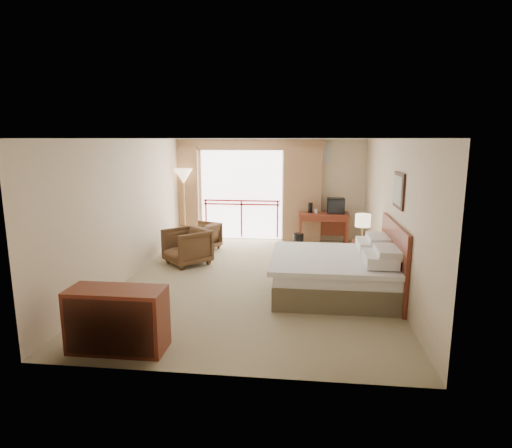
# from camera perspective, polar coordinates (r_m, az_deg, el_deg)

# --- Properties ---
(floor) EXTENTS (7.00, 7.00, 0.00)m
(floor) POSITION_cam_1_polar(r_m,az_deg,el_deg) (8.44, 0.01, -7.36)
(floor) COLOR gray
(floor) RESTS_ON ground
(ceiling) EXTENTS (7.00, 7.00, 0.00)m
(ceiling) POSITION_cam_1_polar(r_m,az_deg,el_deg) (8.00, 0.01, 11.30)
(ceiling) COLOR white
(ceiling) RESTS_ON wall_back
(wall_back) EXTENTS (5.00, 0.00, 5.00)m
(wall_back) POSITION_cam_1_polar(r_m,az_deg,el_deg) (11.56, 1.99, 4.56)
(wall_back) COLOR beige
(wall_back) RESTS_ON ground
(wall_front) EXTENTS (5.00, 0.00, 5.00)m
(wall_front) POSITION_cam_1_polar(r_m,az_deg,el_deg) (4.73, -4.83, -5.26)
(wall_front) COLOR beige
(wall_front) RESTS_ON ground
(wall_left) EXTENTS (0.00, 7.00, 7.00)m
(wall_left) POSITION_cam_1_polar(r_m,az_deg,el_deg) (8.75, -16.49, 1.96)
(wall_left) COLOR beige
(wall_left) RESTS_ON ground
(wall_right) EXTENTS (0.00, 7.00, 7.00)m
(wall_right) POSITION_cam_1_polar(r_m,az_deg,el_deg) (8.21, 17.62, 1.31)
(wall_right) COLOR beige
(wall_right) RESTS_ON ground
(balcony_door) EXTENTS (2.40, 0.00, 2.40)m
(balcony_door) POSITION_cam_1_polar(r_m,az_deg,el_deg) (11.65, -1.96, 3.87)
(balcony_door) COLOR white
(balcony_door) RESTS_ON wall_back
(balcony_railing) EXTENTS (2.09, 0.03, 1.02)m
(balcony_railing) POSITION_cam_1_polar(r_m,az_deg,el_deg) (11.69, -1.96, 1.97)
(balcony_railing) COLOR red
(balcony_railing) RESTS_ON wall_back
(curtain_left) EXTENTS (1.00, 0.26, 2.50)m
(curtain_left) POSITION_cam_1_polar(r_m,az_deg,el_deg) (11.87, -9.97, 4.09)
(curtain_left) COLOR #8C6242
(curtain_left) RESTS_ON wall_back
(curtain_right) EXTENTS (1.00, 0.26, 2.50)m
(curtain_right) POSITION_cam_1_polar(r_m,az_deg,el_deg) (11.39, 6.20, 3.90)
(curtain_right) COLOR #8C6242
(curtain_right) RESTS_ON wall_back
(valance) EXTENTS (4.40, 0.22, 0.28)m
(valance) POSITION_cam_1_polar(r_m,az_deg,el_deg) (11.46, -2.08, 10.52)
(valance) COLOR #8C6242
(valance) RESTS_ON wall_back
(hvac_vent) EXTENTS (0.50, 0.04, 0.50)m
(hvac_vent) POSITION_cam_1_polar(r_m,az_deg,el_deg) (11.43, 8.61, 9.40)
(hvac_vent) COLOR silver
(hvac_vent) RESTS_ON wall_back
(bed) EXTENTS (2.13, 2.06, 0.97)m
(bed) POSITION_cam_1_polar(r_m,az_deg,el_deg) (7.72, 10.66, -6.40)
(bed) COLOR brown
(bed) RESTS_ON floor
(headboard) EXTENTS (0.06, 2.10, 1.30)m
(headboard) POSITION_cam_1_polar(r_m,az_deg,el_deg) (7.78, 17.85, -4.53)
(headboard) COLOR #5D1D10
(headboard) RESTS_ON wall_right
(framed_art) EXTENTS (0.04, 0.72, 0.60)m
(framed_art) POSITION_cam_1_polar(r_m,az_deg,el_deg) (7.56, 18.48, 4.27)
(framed_art) COLOR black
(framed_art) RESTS_ON wall_right
(nightstand) EXTENTS (0.44, 0.51, 0.58)m
(nightstand) POSITION_cam_1_polar(r_m,az_deg,el_deg) (9.30, 13.89, -4.07)
(nightstand) COLOR #5D1D10
(nightstand) RESTS_ON floor
(table_lamp) EXTENTS (0.32, 0.32, 0.56)m
(table_lamp) POSITION_cam_1_polar(r_m,az_deg,el_deg) (9.19, 14.07, 0.40)
(table_lamp) COLOR tan
(table_lamp) RESTS_ON nightstand
(phone) EXTENTS (0.24, 0.21, 0.09)m
(phone) POSITION_cam_1_polar(r_m,az_deg,el_deg) (9.07, 13.79, -2.27)
(phone) COLOR black
(phone) RESTS_ON nightstand
(desk) EXTENTS (1.27, 0.62, 0.83)m
(desk) POSITION_cam_1_polar(r_m,az_deg,el_deg) (11.20, 8.98, 0.58)
(desk) COLOR #5D1D10
(desk) RESTS_ON floor
(tv) EXTENTS (0.43, 0.34, 0.39)m
(tv) POSITION_cam_1_polar(r_m,az_deg,el_deg) (11.10, 10.60, 2.40)
(tv) COLOR black
(tv) RESTS_ON desk
(coffee_maker) EXTENTS (0.15, 0.15, 0.26)m
(coffee_maker) POSITION_cam_1_polar(r_m,az_deg,el_deg) (11.09, 7.23, 2.14)
(coffee_maker) COLOR black
(coffee_maker) RESTS_ON desk
(cup) EXTENTS (0.09, 0.09, 0.11)m
(cup) POSITION_cam_1_polar(r_m,az_deg,el_deg) (11.05, 8.00, 1.70)
(cup) COLOR white
(cup) RESTS_ON desk
(wastebasket) EXTENTS (0.29, 0.29, 0.33)m
(wastebasket) POSITION_cam_1_polar(r_m,az_deg,el_deg) (10.99, 5.67, -2.12)
(wastebasket) COLOR black
(wastebasket) RESTS_ON floor
(armchair_far) EXTENTS (0.96, 0.94, 0.67)m
(armchair_far) POSITION_cam_1_polar(r_m,az_deg,el_deg) (10.72, -7.14, -3.39)
(armchair_far) COLOR #432B18
(armchair_far) RESTS_ON floor
(armchair_near) EXTENTS (1.20, 1.20, 0.78)m
(armchair_near) POSITION_cam_1_polar(r_m,az_deg,el_deg) (9.56, -9.12, -5.27)
(armchair_near) COLOR #432B18
(armchair_near) RESTS_ON floor
(side_table) EXTENTS (0.49, 0.49, 0.54)m
(side_table) POSITION_cam_1_polar(r_m,az_deg,el_deg) (10.08, -10.41, -2.28)
(side_table) COLOR black
(side_table) RESTS_ON floor
(book) EXTENTS (0.20, 0.23, 0.02)m
(book) POSITION_cam_1_polar(r_m,az_deg,el_deg) (10.04, -10.44, -1.32)
(book) COLOR white
(book) RESTS_ON side_table
(floor_lamp) EXTENTS (0.49, 0.49, 1.93)m
(floor_lamp) POSITION_cam_1_polar(r_m,az_deg,el_deg) (11.48, -9.63, 5.93)
(floor_lamp) COLOR tan
(floor_lamp) RESTS_ON floor
(dresser) EXTENTS (1.24, 0.53, 0.83)m
(dresser) POSITION_cam_1_polar(r_m,az_deg,el_deg) (5.90, -18.02, -12.04)
(dresser) COLOR #5D1D10
(dresser) RESTS_ON floor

